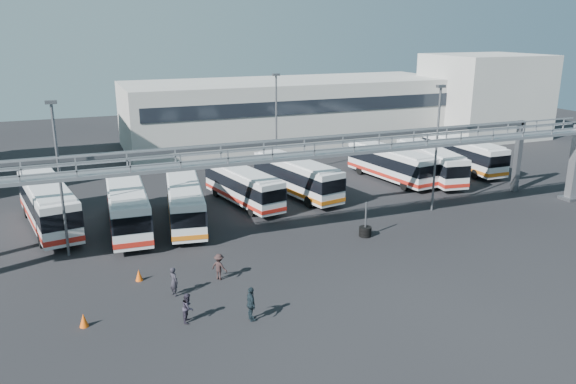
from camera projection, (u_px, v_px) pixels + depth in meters
name	position (u px, v px, depth m)	size (l,w,h in m)	color
ground	(340.00, 264.00, 35.71)	(140.00, 140.00, 0.00)	black
gantry	(304.00, 160.00, 39.38)	(51.40, 5.15, 7.10)	gray
warehouse	(291.00, 111.00, 72.69)	(42.00, 14.00, 8.00)	#9E9E99
building_right	(484.00, 96.00, 76.20)	(14.00, 12.00, 11.00)	#B2B2AD
light_pole_left	(59.00, 171.00, 35.51)	(0.70, 0.35, 10.21)	#4C4F54
light_pole_mid	(437.00, 142.00, 44.60)	(0.70, 0.35, 10.21)	#4C4F54
light_pole_back	(276.00, 120.00, 55.10)	(0.70, 0.35, 10.21)	#4C4F54
bus_1	(48.00, 204.00, 41.49)	(4.53, 11.81, 3.50)	silver
bus_2	(127.00, 205.00, 41.37)	(3.20, 11.48, 3.45)	silver
bus_3	(185.00, 201.00, 42.58)	(4.02, 10.87, 3.23)	silver
bus_4	(243.00, 185.00, 47.34)	(4.25, 10.22, 3.02)	silver
bus_5	(297.00, 176.00, 49.73)	(4.60, 11.06, 3.27)	silver
bus_7	(390.00, 163.00, 54.62)	(3.97, 10.89, 3.23)	silver
bus_8	(430.00, 162.00, 54.91)	(4.03, 10.98, 3.26)	silver
bus_9	(463.00, 153.00, 58.56)	(2.57, 10.97, 3.33)	silver
pedestrian_a	(174.00, 281.00, 31.36)	(0.62, 0.41, 1.69)	black
pedestrian_b	(188.00, 307.00, 28.59)	(0.76, 0.59, 1.56)	#272330
pedestrian_c	(219.00, 267.00, 33.39)	(1.04, 0.60, 1.61)	black
pedestrian_d	(251.00, 304.00, 28.64)	(1.08, 0.45, 1.85)	black
cone_left	(84.00, 320.00, 28.19)	(0.45, 0.45, 0.72)	#E6530C
cone_right	(139.00, 275.00, 33.34)	(0.44, 0.44, 0.70)	#E6530C
tire_stack	(365.00, 231.00, 40.36)	(0.90, 0.90, 2.57)	black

